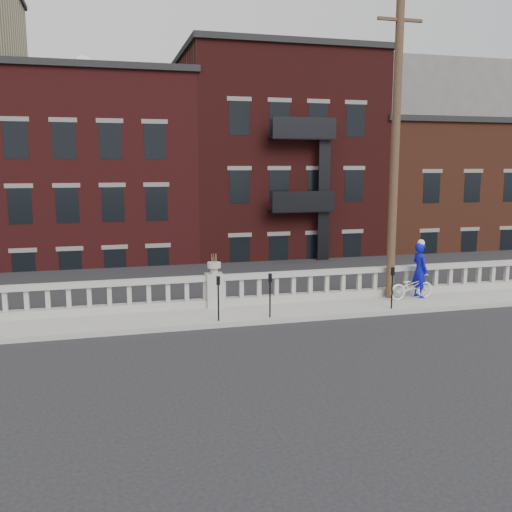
{
  "coord_description": "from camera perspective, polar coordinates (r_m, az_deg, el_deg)",
  "views": [
    {
      "loc": [
        -3.39,
        -14.11,
        4.78
      ],
      "look_at": [
        1.22,
        3.2,
        1.89
      ],
      "focal_mm": 40.0,
      "sensor_mm": 36.0,
      "label": 1
    }
  ],
  "objects": [
    {
      "name": "cyclist",
      "position": [
        20.81,
        16.06,
        -1.35
      ],
      "size": [
        0.52,
        0.74,
        1.94
      ],
      "primitive_type": "imported",
      "rotation": [
        0.0,
        0.0,
        1.66
      ],
      "color": "#0C0EB5",
      "rests_on": "sidewalk"
    },
    {
      "name": "parking_meter_d",
      "position": [
        18.92,
        13.47,
        -2.65
      ],
      "size": [
        0.1,
        0.09,
        1.36
      ],
      "color": "black",
      "rests_on": "sidewalk"
    },
    {
      "name": "parking_meter_b",
      "position": [
        17.0,
        -3.79,
        -3.74
      ],
      "size": [
        0.1,
        0.09,
        1.36
      ],
      "color": "black",
      "rests_on": "sidewalk"
    },
    {
      "name": "sidewalk",
      "position": [
        18.07,
        -3.6,
        -5.96
      ],
      "size": [
        32.0,
        2.2,
        0.15
      ],
      "primitive_type": "cube",
      "color": "gray",
      "rests_on": "ground"
    },
    {
      "name": "lower_level",
      "position": [
        37.43,
        -8.88,
        5.75
      ],
      "size": [
        80.0,
        44.0,
        20.8
      ],
      "color": "#605E59",
      "rests_on": "ground"
    },
    {
      "name": "ground",
      "position": [
        15.28,
        -1.35,
        -9.08
      ],
      "size": [
        120.0,
        120.0,
        0.0
      ],
      "primitive_type": "plane",
      "color": "black",
      "rests_on": "ground"
    },
    {
      "name": "bicycle",
      "position": [
        20.52,
        15.28,
        -2.95
      ],
      "size": [
        1.74,
        0.76,
        0.89
      ],
      "primitive_type": "imported",
      "rotation": [
        0.0,
        0.0,
        1.68
      ],
      "color": "white",
      "rests_on": "sidewalk"
    },
    {
      "name": "utility_pole",
      "position": [
        20.15,
        13.73,
        10.19
      ],
      "size": [
        1.6,
        0.28,
        10.0
      ],
      "color": "#422D1E",
      "rests_on": "sidewalk"
    },
    {
      "name": "balustrade",
      "position": [
        18.84,
        -4.19,
        -3.57
      ],
      "size": [
        28.0,
        0.34,
        1.03
      ],
      "color": "gray",
      "rests_on": "sidewalk"
    },
    {
      "name": "planter_pedestal",
      "position": [
        18.8,
        -4.19,
        -3.01
      ],
      "size": [
        0.55,
        0.55,
        1.76
      ],
      "color": "gray",
      "rests_on": "sidewalk"
    },
    {
      "name": "parking_meter_c",
      "position": [
        17.37,
        1.41,
        -3.44
      ],
      "size": [
        0.1,
        0.09,
        1.36
      ],
      "color": "black",
      "rests_on": "sidewalk"
    }
  ]
}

